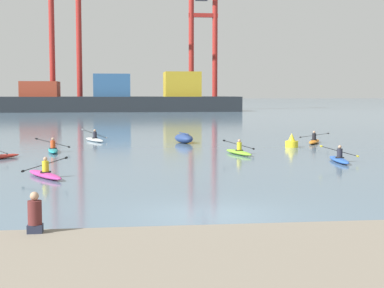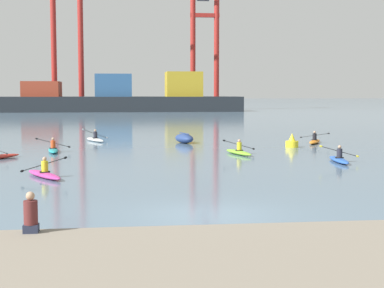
# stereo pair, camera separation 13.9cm
# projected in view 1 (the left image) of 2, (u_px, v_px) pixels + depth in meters

# --- Properties ---
(ground_plane) EXTENTS (800.00, 800.00, 0.00)m
(ground_plane) POSITION_uv_depth(u_px,v_px,m) (211.00, 215.00, 17.95)
(ground_plane) COLOR slate
(container_barge) EXTENTS (53.09, 10.09, 8.25)m
(container_barge) POSITION_uv_depth(u_px,v_px,m) (115.00, 99.00, 120.06)
(container_barge) COLOR #1E2328
(container_barge) RESTS_ON ground
(gantry_crane_west) EXTENTS (6.91, 15.63, 40.64)m
(gantry_crane_west) POSITION_uv_depth(u_px,v_px,m) (65.00, 19.00, 123.24)
(gantry_crane_west) COLOR maroon
(gantry_crane_west) RESTS_ON ground
(gantry_crane_west_mid) EXTENTS (6.70, 20.09, 35.68)m
(gantry_crane_west_mid) POSITION_uv_depth(u_px,v_px,m) (204.00, 33.00, 131.62)
(gantry_crane_west_mid) COLOR maroon
(gantry_crane_west_mid) RESTS_ON ground
(capsized_dinghy) EXTENTS (1.73, 2.80, 0.76)m
(capsized_dinghy) POSITION_uv_depth(u_px,v_px,m) (184.00, 138.00, 44.14)
(capsized_dinghy) COLOR navy
(capsized_dinghy) RESTS_ON ground
(channel_buoy) EXTENTS (0.90, 0.90, 1.00)m
(channel_buoy) POSITION_uv_depth(u_px,v_px,m) (292.00, 142.00, 40.58)
(channel_buoy) COLOR yellow
(channel_buoy) RESTS_ON ground
(kayak_blue) EXTENTS (2.22, 3.44, 0.96)m
(kayak_blue) POSITION_uv_depth(u_px,v_px,m) (339.00, 159.00, 31.80)
(kayak_blue) COLOR #2856B2
(kayak_blue) RESTS_ON ground
(kayak_orange) EXTENTS (2.09, 3.30, 0.95)m
(kayak_orange) POSITION_uv_depth(u_px,v_px,m) (314.00, 141.00, 43.85)
(kayak_orange) COLOR orange
(kayak_orange) RESTS_ON ground
(kayak_teal) EXTENTS (2.21, 3.45, 0.97)m
(kayak_teal) POSITION_uv_depth(u_px,v_px,m) (53.00, 150.00, 37.20)
(kayak_teal) COLOR teal
(kayak_teal) RESTS_ON ground
(kayak_white) EXTENTS (2.01, 3.36, 1.06)m
(kayak_white) POSITION_uv_depth(u_px,v_px,m) (95.00, 139.00, 45.57)
(kayak_white) COLOR silver
(kayak_white) RESTS_ON ground
(kayak_magenta) EXTENTS (2.20, 3.25, 0.95)m
(kayak_magenta) POSITION_uv_depth(u_px,v_px,m) (45.00, 174.00, 25.98)
(kayak_magenta) COLOR #C13384
(kayak_magenta) RESTS_ON ground
(kayak_lime) EXTENTS (2.16, 3.44, 0.98)m
(kayak_lime) POSITION_uv_depth(u_px,v_px,m) (239.00, 152.00, 35.84)
(kayak_lime) COLOR #7ABC2D
(kayak_lime) RESTS_ON ground
(seated_onlooker) EXTENTS (0.32, 0.30, 0.90)m
(seated_onlooker) POSITION_uv_depth(u_px,v_px,m) (35.00, 215.00, 12.43)
(seated_onlooker) COLOR #23283D
(seated_onlooker) RESTS_ON stone_quay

